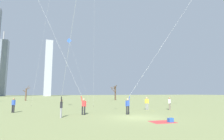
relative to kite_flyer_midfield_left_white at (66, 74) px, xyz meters
The scene contains 13 objects.
ground_plane 7.19m from the kite_flyer_midfield_left_white, ahead, with size 400.00×400.00×0.00m, color #848E56.
kite_flyer_midfield_left_white is the anchor object (origin of this frame).
kite_flyer_far_back_teal 8.27m from the kite_flyer_midfield_left_white, 10.45° to the left, with size 11.83×2.03×18.08m.
kite_flyer_foreground_right_purple 3.73m from the kite_flyer_midfield_left_white, 69.96° to the left, with size 6.42×3.00×14.99m.
bystander_strolling_midfield 12.73m from the kite_flyer_midfield_left_white, 26.89° to the left, with size 0.46×0.34×1.62m.
bystander_far_off_by_trees 9.54m from the kite_flyer_midfield_left_white, 121.54° to the left, with size 0.42×0.37×1.62m.
bystander_watching_nearby 14.69m from the kite_flyer_midfield_left_white, 17.73° to the left, with size 0.46×0.33×1.62m.
distant_kite_high_overhead_blue 31.57m from the kite_flyer_midfield_left_white, 82.31° to the left, with size 5.53×2.61×15.93m.
picnic_spot 8.76m from the kite_flyer_midfield_left_white, 27.08° to the right, with size 1.93×1.58×0.31m.
bare_tree_right_of_center 42.52m from the kite_flyer_midfield_left_white, 62.85° to the left, with size 1.52×2.42×4.71m.
bare_tree_far_right_edge 42.62m from the kite_flyer_midfield_left_white, 98.69° to the left, with size 1.91×1.70×4.44m.
skyline_slender_spire 135.78m from the kite_flyer_midfield_left_white, 89.71° to the left, with size 5.41×11.46×43.58m.
skyline_short_annex 143.18m from the kite_flyer_midfield_left_white, 103.19° to the left, with size 7.56×6.88×49.34m.
Camera 1 is at (-7.77, -14.51, 2.15)m, focal length 28.68 mm.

